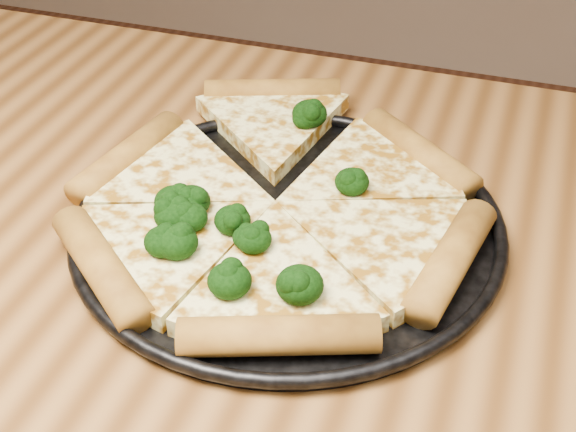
% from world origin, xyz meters
% --- Properties ---
extents(dining_table, '(1.20, 0.90, 0.75)m').
position_xyz_m(dining_table, '(0.00, 0.00, 0.66)').
color(dining_table, brown).
rests_on(dining_table, ground).
extents(pizza_pan, '(0.34, 0.34, 0.02)m').
position_xyz_m(pizza_pan, '(0.11, 0.13, 0.76)').
color(pizza_pan, black).
rests_on(pizza_pan, dining_table).
extents(pizza, '(0.34, 0.39, 0.03)m').
position_xyz_m(pizza, '(0.10, 0.15, 0.77)').
color(pizza, '#FFF79C').
rests_on(pizza, pizza_pan).
extents(broccoli_florets, '(0.16, 0.27, 0.02)m').
position_xyz_m(broccoli_florets, '(0.08, 0.11, 0.78)').
color(broccoli_florets, black).
rests_on(broccoli_florets, pizza).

